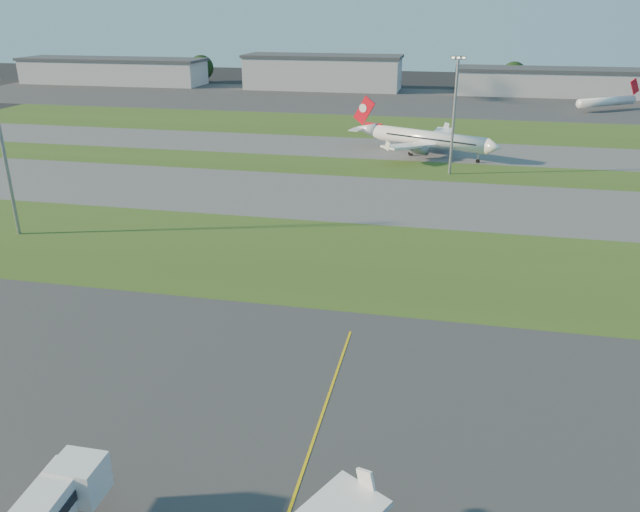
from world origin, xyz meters
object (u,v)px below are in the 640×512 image
(airliner_taxiing, at_px, (428,139))
(light_mast_west, at_px, (3,147))
(light_mast_centre, at_px, (455,108))
(mini_jet_near, at_px, (607,101))

(airliner_taxiing, relative_size, light_mast_west, 1.40)
(light_mast_centre, bearing_deg, light_mast_west, -141.34)
(mini_jet_near, height_order, light_mast_centre, light_mast_centre)
(light_mast_west, distance_m, light_mast_centre, 89.64)
(airliner_taxiing, distance_m, light_mast_centre, 21.89)
(airliner_taxiing, distance_m, light_mast_west, 98.52)
(mini_jet_near, xyz_separation_m, light_mast_west, (-124.27, -162.63, 11.53))
(airliner_taxiing, distance_m, mini_jet_near, 107.05)
(airliner_taxiing, xyz_separation_m, light_mast_west, (-63.97, -74.18, 10.58))
(airliner_taxiing, relative_size, mini_jet_near, 1.48)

